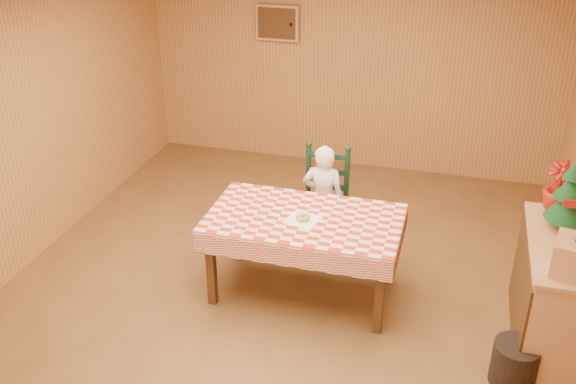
# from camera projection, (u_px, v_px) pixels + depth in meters

# --- Properties ---
(ground) EXTENTS (6.00, 6.00, 0.00)m
(ground) POSITION_uv_depth(u_px,v_px,m) (282.00, 297.00, 5.70)
(ground) COLOR brown
(ground) RESTS_ON ground
(cabin_walls) EXTENTS (5.10, 6.05, 2.65)m
(cabin_walls) POSITION_uv_depth(u_px,v_px,m) (299.00, 81.00, 5.33)
(cabin_walls) COLOR #B47E41
(cabin_walls) RESTS_ON ground
(dining_table) EXTENTS (1.66, 0.96, 0.77)m
(dining_table) POSITION_uv_depth(u_px,v_px,m) (304.00, 225.00, 5.46)
(dining_table) COLOR #4B2D14
(dining_table) RESTS_ON ground
(ladder_chair) EXTENTS (0.44, 0.40, 1.08)m
(ladder_chair) POSITION_uv_depth(u_px,v_px,m) (324.00, 203.00, 6.22)
(ladder_chair) COLOR black
(ladder_chair) RESTS_ON ground
(seated_child) EXTENTS (0.41, 0.27, 1.12)m
(seated_child) POSITION_uv_depth(u_px,v_px,m) (323.00, 200.00, 6.14)
(seated_child) COLOR white
(seated_child) RESTS_ON ground
(napkin) EXTENTS (0.31, 0.31, 0.00)m
(napkin) POSITION_uv_depth(u_px,v_px,m) (303.00, 219.00, 5.38)
(napkin) COLOR white
(napkin) RESTS_ON dining_table
(donut) EXTENTS (0.16, 0.16, 0.04)m
(donut) POSITION_uv_depth(u_px,v_px,m) (303.00, 217.00, 5.37)
(donut) COLOR gold
(donut) RESTS_ON napkin
(shelf_unit) EXTENTS (0.54, 1.24, 0.93)m
(shelf_unit) POSITION_uv_depth(u_px,v_px,m) (554.00, 295.00, 4.95)
(shelf_unit) COLOR tan
(shelf_unit) RESTS_ON ground
(christmas_tree) EXTENTS (0.34, 0.34, 0.62)m
(christmas_tree) POSITION_uv_depth(u_px,v_px,m) (571.00, 195.00, 4.82)
(christmas_tree) COLOR #4B2D14
(christmas_tree) RESTS_ON shelf_unit
(flower_arrangement) EXTENTS (0.23, 0.23, 0.41)m
(flower_arrangement) POSITION_uv_depth(u_px,v_px,m) (559.00, 186.00, 5.13)
(flower_arrangement) COLOR #9D140E
(flower_arrangement) RESTS_ON shelf_unit
(storage_bin) EXTENTS (0.42, 0.42, 0.34)m
(storage_bin) POSITION_uv_depth(u_px,v_px,m) (515.00, 364.00, 4.69)
(storage_bin) COLOR black
(storage_bin) RESTS_ON ground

